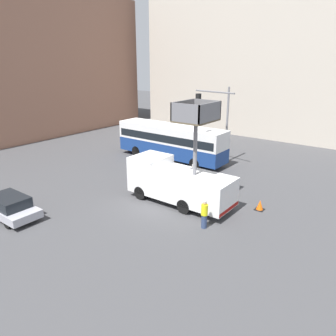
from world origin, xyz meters
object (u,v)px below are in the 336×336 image
Objects in this scene: traffic_light_pole at (218,114)px; traffic_cone_near_truck at (260,205)px; road_worker_directing at (193,175)px; road_worker_near_truck at (204,214)px; parked_car_curbside at (8,206)px; utility_truck at (178,180)px; city_bus at (171,140)px.

traffic_light_pole is 10.58× the size of traffic_cone_near_truck.
traffic_cone_near_truck is at bearing -133.13° from traffic_light_pole.
traffic_cone_near_truck is (-0.73, -5.46, -0.61)m from road_worker_directing.
traffic_cone_near_truck is (4.13, -1.59, -0.57)m from road_worker_near_truck.
road_worker_near_truck reaches higher than traffic_cone_near_truck.
road_worker_directing reaches higher than parked_car_curbside.
traffic_light_pole is at bearing -17.12° from parked_car_curbside.
road_worker_near_truck is 2.73× the size of traffic_cone_near_truck.
traffic_light_pole is 1.49× the size of parked_car_curbside.
parked_car_curbside is at bearing 138.67° from utility_truck.
traffic_light_pole is 3.75× the size of road_worker_directing.
traffic_light_pole is at bearing 158.53° from road_worker_near_truck.
traffic_light_pole is at bearing 34.10° from road_worker_directing.
traffic_light_pole reaches higher than parked_car_curbside.
parked_car_curbside is at bearing 101.04° from city_bus.
road_worker_near_truck is 0.39× the size of parked_car_curbside.
traffic_light_pole reaches higher than utility_truck.
road_worker_near_truck reaches higher than parked_car_curbside.
road_worker_directing is 5.54m from traffic_cone_near_truck.
utility_truck is at bearing 143.14° from city_bus.
road_worker_near_truck is at bearing 148.43° from city_bus.
utility_truck is 1.05× the size of traffic_light_pole.
traffic_light_pole is at bearing 12.58° from utility_truck.
utility_truck is 3.79m from road_worker_near_truck.
parked_car_curbside is (-10.75, 6.20, -0.21)m from road_worker_directing.
road_worker_directing is at bearing 171.04° from road_worker_near_truck.
parked_car_curbside is (-7.83, 6.89, -0.85)m from utility_truck.
road_worker_directing is 2.82× the size of traffic_cone_near_truck.
parked_car_curbside is at bearing 130.67° from traffic_cone_near_truck.
traffic_cone_near_truck is (-6.24, -6.66, -4.30)m from traffic_light_pole.
utility_truck reaches higher than traffic_cone_near_truck.
utility_truck is 3.94× the size of road_worker_directing.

